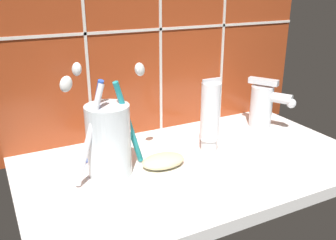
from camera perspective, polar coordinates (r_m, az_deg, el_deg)
name	(u,v)px	position (r cm, az deg, el deg)	size (l,w,h in cm)	color
sink_counter	(195,166)	(64.44, 4.12, -7.07)	(57.71, 33.27, 2.00)	white
toothbrush_cup	(108,138)	(58.33, -9.12, -2.71)	(14.83, 10.21, 17.30)	silver
toothpaste_tube	(210,116)	(65.61, 6.44, 0.60)	(3.51, 3.35, 13.33)	white
sink_faucet	(264,104)	(79.46, 14.40, 2.34)	(6.24, 9.12, 10.23)	silver
soap_bar	(163,161)	(61.69, -0.74, -6.24)	(7.34, 4.83, 2.03)	beige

